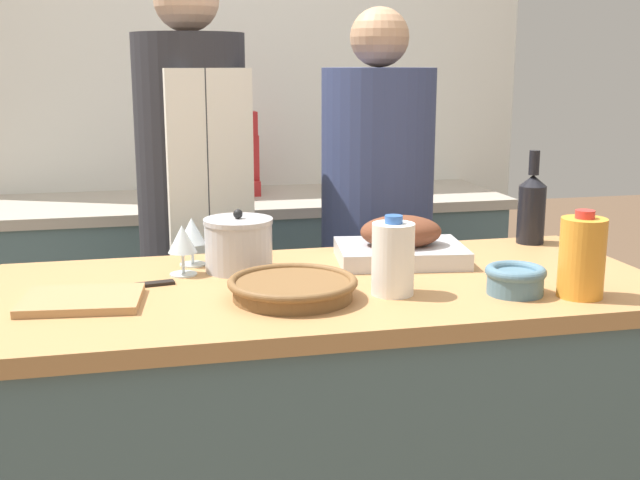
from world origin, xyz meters
The scene contains 19 objects.
kitchen_island centered at (0.00, 0.00, 0.46)m, with size 1.59×0.72×0.93m.
back_counter centered at (0.00, 1.43, 0.45)m, with size 2.11×0.60×0.90m.
back_wall centered at (0.00, 1.78, 1.27)m, with size 2.61×0.10×2.55m.
roasting_pan centered at (0.23, 0.16, 0.97)m, with size 0.36×0.28×0.12m.
wicker_basket centered at (-0.11, -0.11, 0.95)m, with size 0.29×0.29×0.05m.
cutting_board centered at (-0.57, -0.05, 0.93)m, with size 0.27×0.22×0.02m.
stock_pot centered at (-0.20, 0.16, 0.99)m, with size 0.17×0.17×0.16m.
mixing_bowl centered at (0.38, -0.19, 0.96)m, with size 0.14×0.14×0.06m.
juice_jug centered at (0.52, -0.24, 1.02)m, with size 0.10×0.10×0.20m.
milk_jug centered at (0.11, -0.13, 1.01)m, with size 0.10×0.10×0.18m.
wine_bottle_green centered at (0.67, 0.29, 1.03)m, with size 0.08×0.08×0.27m.
wine_glass_left centered at (-0.34, 0.15, 1.01)m, with size 0.07×0.07×0.13m.
wine_glass_right centered at (-0.31, 0.24, 1.01)m, with size 0.07×0.07×0.12m.
knife_chef centered at (-0.47, 0.06, 0.93)m, with size 0.24×0.07×0.01m.
stand_mixer centered at (-0.03, 1.51, 1.04)m, with size 0.18×0.14×0.34m.
condiment_bottle_tall centered at (0.39, 1.51, 0.98)m, with size 0.05×0.05×0.18m.
condiment_bottle_short centered at (0.45, 1.36, 0.97)m, with size 0.05×0.05×0.16m.
person_cook_aproned centered at (-0.26, 0.76, 0.96)m, with size 0.35×0.38×1.73m.
person_cook_guest centered at (0.33, 0.70, 0.88)m, with size 0.37×0.37×1.61m.
Camera 1 is at (-0.43, -1.79, 1.44)m, focal length 45.00 mm.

